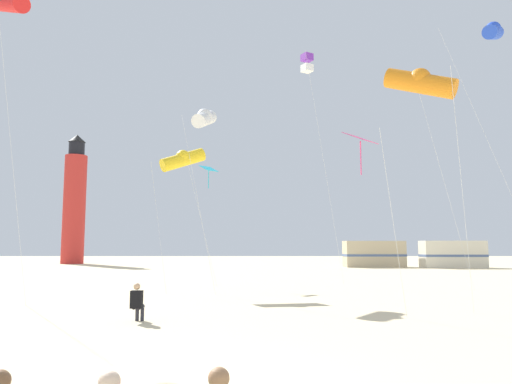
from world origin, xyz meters
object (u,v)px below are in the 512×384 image
Objects in this scene: kite_tube_white at (205,118)px; rv_van_cream at (453,254)px; kite_diamond_cyan at (208,172)px; kite_flyer_standing at (137,301)px; kite_tube_orange at (420,82)px; kite_tube_blue at (493,32)px; rv_van_tan at (374,254)px; kite_diamond_rainbow at (362,144)px; kite_box_violet at (307,64)px; kite_tube_scarlet at (9,2)px; kite_tube_gold at (183,159)px; lighthouse_distant at (74,203)px; kite_tube_magenta at (417,84)px.

kite_tube_white reaches higher than rv_van_cream.
kite_diamond_cyan is at bearing 92.68° from kite_tube_white.
kite_diamond_cyan is at bearing -88.39° from kite_flyer_standing.
kite_diamond_cyan is at bearing 124.42° from kite_tube_orange.
rv_van_tan is (1.05, 29.32, -11.56)m from kite_tube_blue.
kite_diamond_rainbow is 13.72m from kite_tube_blue.
kite_diamond_rainbow is 0.92× the size of rv_van_cream.
kite_tube_white is at bearing -120.76° from rv_van_tan.
kite_tube_scarlet is at bearing -142.30° from kite_box_violet.
kite_flyer_standing is at bearing -170.75° from kite_tube_orange.
kite_diamond_rainbow is 12.31m from kite_tube_gold.
kite_diamond_cyan is 28.93m from rv_van_tan.
kite_tube_orange is 14.23m from kite_box_violet.
lighthouse_distant is 38.05m from rv_van_tan.
kite_tube_blue is at bearing -107.59° from rv_van_cream.
kite_tube_white is (0.22, -4.72, 2.07)m from kite_diamond_cyan.
kite_tube_gold is (6.25, 6.38, -5.32)m from kite_tube_scarlet.
kite_box_violet is 1.11× the size of kite_tube_scarlet.
kite_diamond_cyan is 0.42× the size of lighthouse_distant.
kite_tube_magenta is 1.81× the size of rv_van_cream.
kite_tube_orange is at bearing -42.94° from kite_tube_gold.
kite_tube_gold is 17.03m from kite_tube_blue.
kite_tube_scarlet is at bearing 171.02° from kite_tube_orange.
kite_tube_scarlet is at bearing -133.90° from rv_van_cream.
kite_tube_orange is at bearing -79.21° from kite_box_violet.
kite_tube_blue is 0.81× the size of lighthouse_distant.
kite_flyer_standing is at bearing -67.45° from lighthouse_distant.
kite_tube_white is 36.12m from rv_van_cream.
kite_diamond_rainbow reaches higher than rv_van_cream.
lighthouse_distant is at bearing 119.61° from kite_diamond_rainbow.
kite_tube_gold is 35.77m from rv_van_cream.
kite_tube_blue is (8.53, 7.78, 7.42)m from kite_diamond_rainbow.
kite_diamond_cyan is 0.52× the size of kite_tube_blue.
kite_tube_orange is at bearing -108.96° from kite_tube_magenta.
kite_tube_scarlet is 1.10× the size of kite_tube_magenta.
kite_diamond_rainbow is at bearing -106.51° from rv_van_tan.
kite_tube_magenta is at bearing 0.17° from kite_tube_gold.
rv_van_tan is at bearing -15.07° from lighthouse_distant.
rv_van_tan is at bearing 58.31° from kite_tube_gold.
kite_tube_white is 1.45× the size of rv_van_tan.
lighthouse_distant is at bearing 118.43° from kite_tube_white.
kite_flyer_standing is 20.53m from kite_box_violet.
kite_box_violet is 10.59m from kite_tube_gold.
kite_tube_blue is 52.81m from lighthouse_distant.
kite_tube_orange reaches higher than kite_diamond_rainbow.
rv_van_tan is (15.79, 23.66, -5.27)m from kite_diamond_cyan.
kite_tube_magenta is (18.85, 6.42, -1.17)m from kite_tube_scarlet.
kite_tube_orange reaches higher than kite_flyer_standing.
kite_flyer_standing is 0.12× the size of kite_tube_white.
lighthouse_distant is at bearing 128.75° from kite_box_violet.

